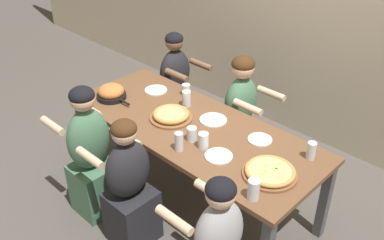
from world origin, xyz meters
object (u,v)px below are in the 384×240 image
Objects in this scene: pizza_board_main at (171,115)px; empty_plate_a at (219,156)px; empty_plate_c at (260,139)px; drinking_glass_f at (203,141)px; drinking_glass_g at (186,100)px; drinking_glass_e at (254,190)px; diner_far_center at (240,117)px; drinking_glass_b at (311,151)px; pizza_board_second at (270,172)px; drinking_glass_d at (179,143)px; empty_plate_d at (156,90)px; diner_near_midleft at (91,157)px; diner_far_left at (176,89)px; empty_plate_b at (213,120)px; drinking_glass_a at (186,90)px; skillet_bowl at (111,93)px; drinking_glass_c at (192,134)px; diner_near_center at (130,189)px.

empty_plate_a is at bearing -11.27° from pizza_board_main.
empty_plate_c is (0.09, 0.38, 0.00)m from empty_plate_a.
drinking_glass_f is 0.89× the size of drinking_glass_g.
empty_plate_a is at bearing 157.80° from drinking_glass_e.
diner_far_center is at bearing 139.77° from empty_plate_c.
empty_plate_a is 0.78m from drinking_glass_g.
pizza_board_main is at bearing 165.87° from drinking_glass_f.
drinking_glass_b is at bearing 3.71° from drinking_glass_g.
pizza_board_main is 0.94× the size of pizza_board_second.
drinking_glass_d is 1.18× the size of drinking_glass_f.
diner_near_midleft is (0.16, -0.86, -0.22)m from empty_plate_d.
pizza_board_main is at bearing -13.85° from diner_far_center.
empty_plate_d is at bearing -53.35° from diner_far_center.
drinking_glass_d is at bearing -152.50° from empty_plate_a.
diner_far_center reaches higher than diner_far_left.
empty_plate_b is at bearing 146.77° from drinking_glass_e.
pizza_board_second is 0.33× the size of diner_far_center.
diner_far_left is (-0.48, 0.33, -0.29)m from drinking_glass_a.
diner_far_left is at bearing 144.36° from drinking_glass_f.
pizza_board_main is at bearing 11.29° from skillet_bowl.
empty_plate_c is 0.78m from drinking_glass_g.
pizza_board_second is 1.68× the size of empty_plate_b.
skillet_bowl reaches higher than pizza_board_main.
empty_plate_b is 0.34m from drinking_glass_c.
pizza_board_second is 2.82× the size of drinking_glass_b.
diner_near_midleft is at bearing -79.27° from empty_plate_d.
drinking_glass_e reaches higher than drinking_glass_f.
drinking_glass_c is (-0.38, -0.36, 0.05)m from empty_plate_c.
drinking_glass_b is (1.32, -0.07, 0.01)m from drinking_glass_a.
drinking_glass_g is (0.58, 0.37, 0.00)m from skillet_bowl.
empty_plate_b is (0.91, 0.35, -0.05)m from skillet_bowl.
drinking_glass_g is 0.13× the size of diner_near_center.
empty_plate_b is at bearing 136.09° from empty_plate_a.
skillet_bowl is at bearing -168.71° from pizza_board_main.
drinking_glass_f is (-0.64, -0.44, -0.01)m from drinking_glass_b.
drinking_glass_d is (0.82, -0.51, 0.06)m from empty_plate_d.
diner_far_center is at bearing 101.51° from drinking_glass_c.
diner_far_center is 0.97× the size of diner_near_midleft.
skillet_bowl reaches higher than empty_plate_b.
skillet_bowl is at bearing 172.20° from drinking_glass_d.
drinking_glass_g is (-0.33, 0.02, 0.05)m from empty_plate_b.
pizza_board_second is 0.79m from empty_plate_b.
drinking_glass_d is 0.71m from drinking_glass_e.
empty_plate_b is 1.57× the size of drinking_glass_e.
drinking_glass_b is at bearing -2.86° from drinking_glass_a.
drinking_glass_f is 0.65m from diner_near_center.
drinking_glass_f is 1.45m from diner_far_left.
empty_plate_d is 1.49× the size of drinking_glass_g.
drinking_glass_g is (-0.06, 0.24, 0.03)m from pizza_board_main.
drinking_glass_g is at bearing 138.98° from drinking_glass_c.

